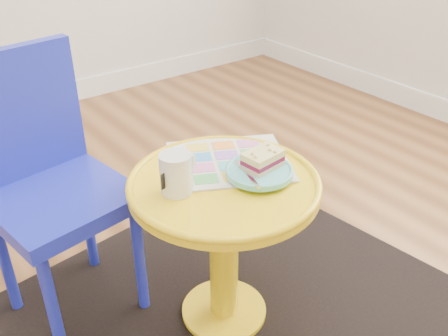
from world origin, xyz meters
TOP-DOWN VIEW (x-y plane):
  - rug at (0.20, 0.13)m, footprint 1.42×1.24m
  - side_table at (0.20, 0.13)m, footprint 0.50×0.50m
  - chair at (-0.14, 0.47)m, footprint 0.39×0.39m
  - newspaper at (0.27, 0.20)m, footprint 0.41×0.39m
  - mug at (0.08, 0.16)m, footprint 0.11×0.08m
  - plate at (0.28, 0.08)m, footprint 0.17×0.17m
  - cake_slice at (0.30, 0.09)m, footprint 0.11×0.08m
  - fork at (0.24, 0.09)m, footprint 0.06×0.14m

SIDE VIEW (x-z plane):
  - rug at x=0.20m, z-range 0.00..0.01m
  - side_table at x=0.20m, z-range 0.10..0.58m
  - chair at x=-0.14m, z-range 0.06..0.84m
  - newspaper at x=0.27m, z-range 0.47..0.48m
  - plate at x=0.28m, z-range 0.48..0.50m
  - fork at x=0.24m, z-range 0.50..0.50m
  - cake_slice at x=0.30m, z-range 0.50..0.54m
  - mug at x=0.08m, z-range 0.48..0.58m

